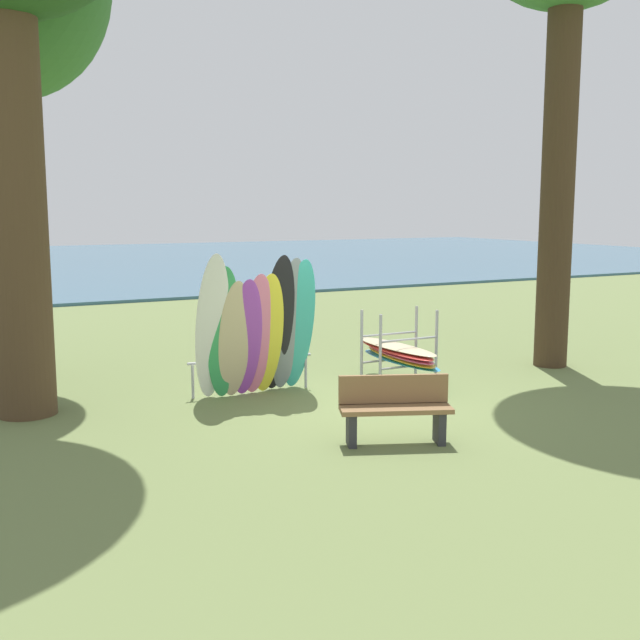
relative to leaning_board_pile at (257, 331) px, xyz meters
The scene contains 5 objects.
ground_plane 1.87m from the leaning_board_pile, 45.99° to the right, with size 80.00×80.00×0.00m, color olive.
lake_water 30.84m from the leaning_board_pile, 87.99° to the left, with size 80.00×36.00×0.10m, color #38607A.
leaning_board_pile is the anchor object (origin of this frame).
board_storage_rack 2.52m from the leaning_board_pile, ahead, with size 1.15×2.13×1.25m.
park_bench 3.14m from the leaning_board_pile, 78.58° to the right, with size 1.45×0.91×0.85m.
Camera 1 is at (-5.60, -9.82, 2.95)m, focal length 43.12 mm.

